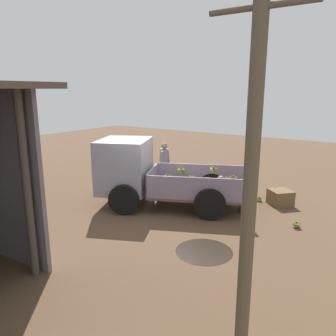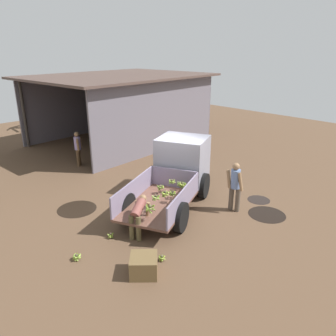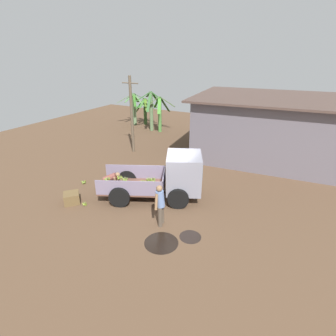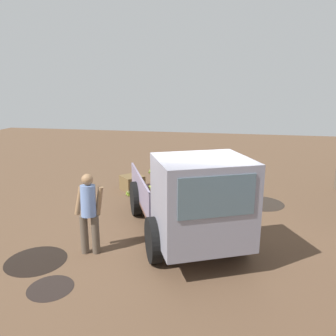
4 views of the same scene
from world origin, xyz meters
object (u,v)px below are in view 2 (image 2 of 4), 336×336
(person_foreground_visitor, at_px, (235,185))
(wooden_crate_0, at_px, (144,265))
(banana_bunch_on_ground_1, at_px, (162,258))
(banana_bunch_on_ground_2, at_px, (111,235))
(person_bystander_near_shed, at_px, (78,147))
(banana_bunch_on_ground_0, at_px, (77,257))
(person_worker_loading, at_px, (138,214))
(cargo_truck, at_px, (179,168))

(person_foreground_visitor, bearing_deg, wooden_crate_0, -4.89)
(banana_bunch_on_ground_1, distance_m, banana_bunch_on_ground_2, 1.88)
(person_bystander_near_shed, height_order, banana_bunch_on_ground_0, person_bystander_near_shed)
(person_worker_loading, xyz_separation_m, banana_bunch_on_ground_1, (-0.36, -1.39, -0.62))
(cargo_truck, bearing_deg, person_worker_loading, 176.96)
(person_bystander_near_shed, relative_size, banana_bunch_on_ground_1, 8.76)
(person_foreground_visitor, height_order, banana_bunch_on_ground_2, person_foreground_visitor)
(banana_bunch_on_ground_0, bearing_deg, wooden_crate_0, -61.15)
(person_worker_loading, relative_size, person_bystander_near_shed, 0.70)
(cargo_truck, bearing_deg, banana_bunch_on_ground_1, -166.49)
(person_worker_loading, bearing_deg, person_foreground_visitor, -45.42)
(person_foreground_visitor, distance_m, person_worker_loading, 3.51)
(person_foreground_visitor, xyz_separation_m, banana_bunch_on_ground_1, (-3.71, -0.37, -0.87))
(person_foreground_visitor, xyz_separation_m, wooden_crate_0, (-4.39, -0.44, -0.72))
(person_bystander_near_shed, distance_m, banana_bunch_on_ground_1, 8.54)
(person_foreground_visitor, relative_size, banana_bunch_on_ground_2, 9.06)
(person_worker_loading, distance_m, banana_bunch_on_ground_2, 1.03)
(cargo_truck, height_order, banana_bunch_on_ground_2, cargo_truck)
(person_bystander_near_shed, bearing_deg, cargo_truck, -39.50)
(banana_bunch_on_ground_0, distance_m, banana_bunch_on_ground_1, 2.25)
(cargo_truck, xyz_separation_m, banana_bunch_on_ground_1, (-3.21, -2.53, -1.04))
(person_worker_loading, xyz_separation_m, banana_bunch_on_ground_2, (-0.69, 0.45, -0.61))
(banana_bunch_on_ground_2, bearing_deg, person_foreground_visitor, -20.10)
(banana_bunch_on_ground_1, distance_m, wooden_crate_0, 0.70)
(person_foreground_visitor, bearing_deg, cargo_truck, -87.67)
(person_foreground_visitor, xyz_separation_m, person_worker_loading, (-3.35, 1.03, -0.26))
(banana_bunch_on_ground_1, xyz_separation_m, wooden_crate_0, (-0.68, -0.08, 0.15))
(person_foreground_visitor, relative_size, wooden_crate_0, 2.62)
(wooden_crate_0, bearing_deg, cargo_truck, 33.84)
(cargo_truck, xyz_separation_m, wooden_crate_0, (-3.89, -2.61, -0.89))
(person_bystander_near_shed, bearing_deg, banana_bunch_on_ground_1, -64.41)
(person_foreground_visitor, distance_m, banana_bunch_on_ground_0, 5.51)
(wooden_crate_0, bearing_deg, banana_bunch_on_ground_1, 6.48)
(cargo_truck, xyz_separation_m, person_bystander_near_shed, (-0.95, 5.67, -0.23))
(banana_bunch_on_ground_0, bearing_deg, person_foreground_visitor, -12.95)
(banana_bunch_on_ground_1, relative_size, wooden_crate_0, 0.28)
(banana_bunch_on_ground_0, bearing_deg, cargo_truck, 11.12)
(cargo_truck, distance_m, wooden_crate_0, 4.76)
(banana_bunch_on_ground_1, bearing_deg, wooden_crate_0, -173.52)
(banana_bunch_on_ground_0, distance_m, wooden_crate_0, 1.90)
(banana_bunch_on_ground_0, bearing_deg, banana_bunch_on_ground_1, -44.80)
(person_bystander_near_shed, height_order, banana_bunch_on_ground_1, person_bystander_near_shed)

